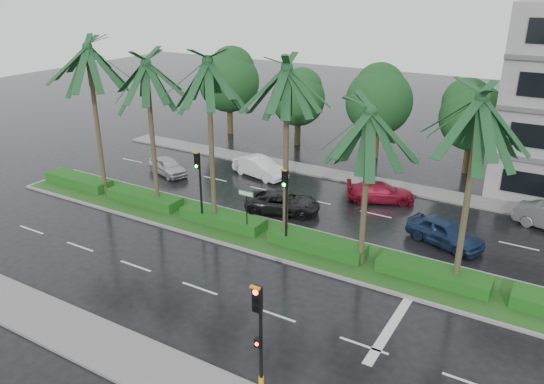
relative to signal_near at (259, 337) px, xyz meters
The scene contains 17 objects.
ground 11.42m from the signal_near, 122.58° to the left, with size 120.00×120.00×0.00m, color black.
near_sidewalk 6.53m from the signal_near, behind, with size 40.00×2.40×0.12m, color slate.
far_sidewalk 22.35m from the signal_near, 105.67° to the left, with size 40.00×2.00×0.12m, color slate.
median 12.24m from the signal_near, 120.00° to the left, with size 36.00×4.00×0.15m.
hedge 12.17m from the signal_near, 120.00° to the left, with size 35.20×1.40×0.60m.
lane_markings 9.76m from the signal_near, 108.30° to the left, with size 34.00×13.06×0.01m.
palm_row 13.92m from the signal_near, 124.88° to the left, with size 26.30×4.20×10.12m.
signal_near is the anchor object (origin of this frame).
signal_median_left 13.93m from the signal_near, 135.91° to the left, with size 0.34×0.42×4.36m.
signal_median_right 10.69m from the signal_near, 114.91° to the left, with size 0.34×0.42×4.36m.
street_sign 12.11m from the signal_near, 125.34° to the left, with size 0.95×0.09×2.60m.
bg_trees 27.78m from the signal_near, 103.08° to the left, with size 33.31×5.42×7.83m.
car_silver 23.40m from the signal_near, 138.61° to the left, with size 3.68×1.48×1.25m, color silver.
car_white 21.79m from the signal_near, 121.98° to the left, with size 4.30×1.50×1.42m, color white.
car_darkgrey 15.61m from the signal_near, 116.85° to the left, with size 4.54×2.09×1.26m, color black.
car_red 18.74m from the signal_near, 97.71° to the left, with size 4.28×1.74×1.24m, color maroon.
car_blue 14.88m from the signal_near, 80.25° to the left, with size 4.21×1.69×1.43m, color navy.
Camera 1 is at (13.53, -21.24, 13.15)m, focal length 35.00 mm.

